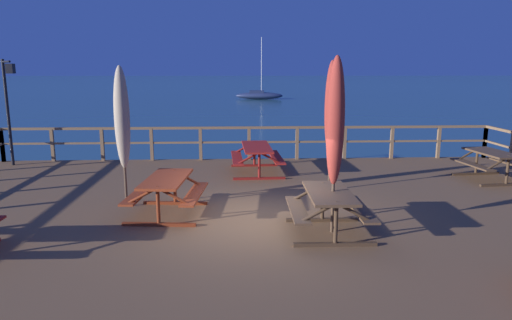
% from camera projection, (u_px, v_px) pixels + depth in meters
% --- Properties ---
extents(ground_plane, '(600.00, 600.00, 0.00)m').
position_uv_depth(ground_plane, '(258.00, 257.00, 9.16)').
color(ground_plane, '#2D5B6B').
extents(wooden_deck, '(16.01, 12.51, 0.79)m').
position_uv_depth(wooden_deck, '(258.00, 238.00, 9.09)').
color(wooden_deck, brown).
rests_on(wooden_deck, ground).
extents(railing_waterside_far, '(15.81, 0.10, 1.09)m').
position_uv_depth(railing_waterside_far, '(249.00, 137.00, 14.85)').
color(railing_waterside_far, brown).
rests_on(railing_waterside_far, wooden_deck).
extents(picnic_table_back_right, '(1.47, 2.13, 0.78)m').
position_uv_depth(picnic_table_back_right, '(257.00, 153.00, 13.00)').
color(picnic_table_back_right, maroon).
rests_on(picnic_table_back_right, wooden_deck).
extents(picnic_table_mid_left, '(1.55, 1.76, 0.78)m').
position_uv_depth(picnic_table_mid_left, '(492.00, 160.00, 12.11)').
color(picnic_table_mid_left, brown).
rests_on(picnic_table_mid_left, wooden_deck).
extents(picnic_table_mid_centre, '(1.43, 1.66, 0.78)m').
position_uv_depth(picnic_table_mid_centre, '(329.00, 203.00, 8.15)').
color(picnic_table_mid_centre, brown).
rests_on(picnic_table_mid_centre, wooden_deck).
extents(picnic_table_mid_right, '(1.55, 1.90, 0.78)m').
position_uv_depth(picnic_table_mid_right, '(167.00, 188.00, 9.20)').
color(picnic_table_mid_right, '#993819').
rests_on(picnic_table_mid_right, wooden_deck).
extents(patio_umbrella_tall_back_left, '(0.32, 0.32, 2.98)m').
position_uv_depth(patio_umbrella_tall_back_left, '(122.00, 118.00, 9.48)').
color(patio_umbrella_tall_back_left, '#4C3828').
rests_on(patio_umbrella_tall_back_left, wooden_deck).
extents(patio_umbrella_short_mid, '(0.32, 0.32, 3.11)m').
position_uv_depth(patio_umbrella_short_mid, '(331.00, 109.00, 10.82)').
color(patio_umbrella_short_mid, '#4C3828').
rests_on(patio_umbrella_short_mid, wooden_deck).
extents(patio_umbrella_short_back, '(0.32, 0.32, 3.13)m').
position_uv_depth(patio_umbrella_short_back, '(335.00, 122.00, 7.91)').
color(patio_umbrella_short_back, '#4C3828').
rests_on(patio_umbrella_short_back, wooden_deck).
extents(lamp_post_hooked, '(0.53, 0.53, 3.20)m').
position_uv_depth(lamp_post_hooked, '(9.00, 96.00, 13.61)').
color(lamp_post_hooked, black).
rests_on(lamp_post_hooked, wooden_deck).
extents(sailboat_distant, '(6.12, 2.20, 7.72)m').
position_uv_depth(sailboat_distant, '(259.00, 95.00, 58.46)').
color(sailboat_distant, navy).
rests_on(sailboat_distant, ground).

